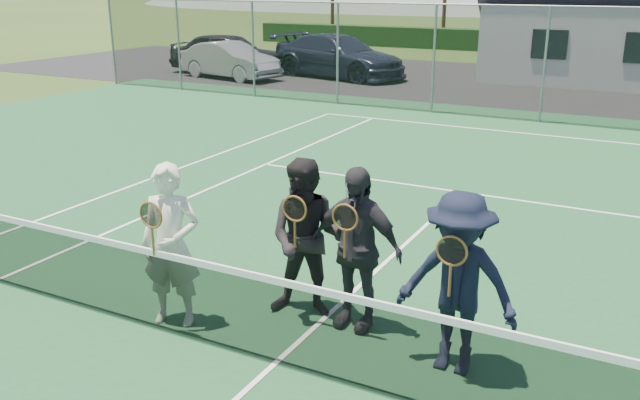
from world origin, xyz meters
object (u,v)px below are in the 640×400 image
object	(u,v)px
car_a	(229,53)
tennis_net	(274,317)
player_a	(171,245)
car_c	(339,56)
player_b	(307,239)
player_c	(356,248)
car_b	(230,60)
player_d	(458,284)

from	to	relation	value
car_a	tennis_net	world-z (taller)	car_a
tennis_net	player_a	xyz separation A→B (m)	(-1.43, 0.26, 0.38)
car_c	player_b	bearing A→B (deg)	-141.65
car_c	player_c	size ratio (longest dim) A/B	3.12
car_c	car_b	bearing A→B (deg)	135.36
car_b	car_c	size ratio (longest dim) A/B	0.75
car_c	player_d	size ratio (longest dim) A/B	3.12
car_c	player_d	world-z (taller)	player_d
car_a	player_b	size ratio (longest dim) A/B	2.65
player_b	player_c	size ratio (longest dim) A/B	1.00
tennis_net	player_a	bearing A→B (deg)	169.85
car_a	player_d	world-z (taller)	player_d
car_a	car_b	size ratio (longest dim) A/B	1.14
car_a	player_b	xyz separation A→B (m)	(12.92, -16.91, 0.11)
car_c	player_c	xyz separation A→B (m)	(9.00, -17.85, 0.11)
player_a	player_b	size ratio (longest dim) A/B	1.00
car_a	car_c	bearing A→B (deg)	-85.79
car_b	player_c	size ratio (longest dim) A/B	2.32
car_c	player_d	xyz separation A→B (m)	(10.22, -18.21, 0.11)
tennis_net	car_c	bearing A→B (deg)	114.53
car_b	player_d	distance (m)	21.08
player_a	player_c	xyz separation A→B (m)	(1.78, 0.86, -0.00)
car_b	player_a	xyz separation A→B (m)	(10.76, -16.47, 0.23)
car_b	player_c	xyz separation A→B (m)	(12.54, -15.62, 0.23)
car_c	tennis_net	world-z (taller)	car_c
car_a	tennis_net	xyz separation A→B (m)	(13.16, -18.02, -0.27)
car_c	tennis_net	distance (m)	20.85
car_a	car_c	distance (m)	4.61
player_a	car_a	bearing A→B (deg)	123.43
car_b	tennis_net	size ratio (longest dim) A/B	0.36
player_b	car_c	bearing A→B (deg)	115.24
car_b	tennis_net	world-z (taller)	car_b
tennis_net	car_a	bearing A→B (deg)	126.14
car_a	car_c	world-z (taller)	car_c
car_a	player_a	distance (m)	21.29
car_a	car_c	size ratio (longest dim) A/B	0.85
car_a	player_d	bearing A→B (deg)	-147.11
car_b	tennis_net	bearing A→B (deg)	-132.99
car_c	player_a	distance (m)	20.05
car_a	car_b	world-z (taller)	car_a
car_a	player_b	distance (m)	21.28
car_a	player_c	distance (m)	21.64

